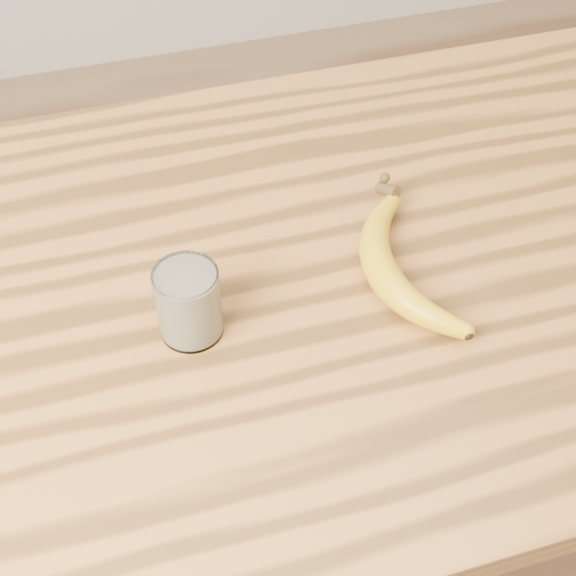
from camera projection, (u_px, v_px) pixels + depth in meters
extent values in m
plane|color=#936D4C|center=(371.00, 550.00, 1.66)|extent=(4.00, 4.00, 0.00)
cube|color=#A7672C|center=(425.00, 251.00, 1.01)|extent=(1.20, 0.80, 0.04)
cylinder|color=brown|center=(47.00, 358.00, 1.46)|extent=(0.06, 0.06, 0.86)
cylinder|color=brown|center=(573.00, 241.00, 1.67)|extent=(0.06, 0.06, 0.86)
cylinder|color=white|center=(189.00, 303.00, 0.87)|extent=(0.07, 0.07, 0.09)
torus|color=white|center=(185.00, 275.00, 0.84)|extent=(0.07, 0.07, 0.00)
cylinder|color=beige|center=(189.00, 303.00, 0.87)|extent=(0.07, 0.07, 0.08)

